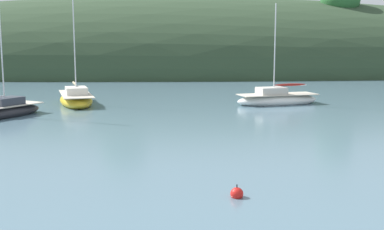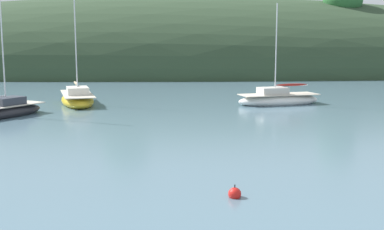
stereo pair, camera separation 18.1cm
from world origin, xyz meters
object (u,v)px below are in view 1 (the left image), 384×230
Objects in this scene: sailboat_grey_yawl at (2,111)px; mooring_buoy_outer at (237,194)px; sailboat_yellow_far at (76,99)px; sailboat_red_portside at (277,99)px.

sailboat_grey_yawl is 22.64m from mooring_buoy_outer.
sailboat_grey_yawl is at bearing -120.85° from sailboat_yellow_far.
sailboat_yellow_far is 17.76× the size of mooring_buoy_outer.
sailboat_grey_yawl is 17.45× the size of mooring_buoy_outer.
sailboat_red_portside is at bearing 74.46° from mooring_buoy_outer.
sailboat_yellow_far is 1.15× the size of sailboat_red_portside.
sailboat_red_portside is (16.42, -0.70, -0.02)m from sailboat_yellow_far.
sailboat_yellow_far is 1.02× the size of sailboat_grey_yawl.
sailboat_red_portside is 24.71m from mooring_buoy_outer.
sailboat_yellow_far is at bearing 111.80° from mooring_buoy_outer.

